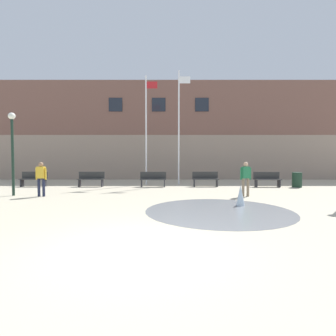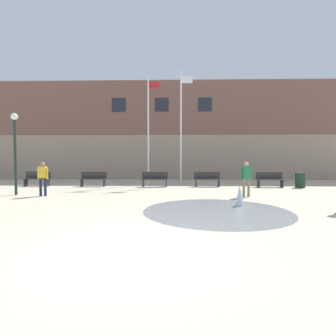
{
  "view_description": "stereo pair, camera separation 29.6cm",
  "coord_description": "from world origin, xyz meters",
  "px_view_note": "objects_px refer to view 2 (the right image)",
  "views": [
    {
      "loc": [
        0.75,
        -5.1,
        1.8
      ],
      "look_at": [
        0.74,
        7.28,
        1.3
      ],
      "focal_mm": 28.0,
      "sensor_mm": 36.0,
      "label": 1
    },
    {
      "loc": [
        1.05,
        -5.09,
        1.8
      ],
      "look_at": [
        0.74,
        7.28,
        1.3
      ],
      "focal_mm": 28.0,
      "sensor_mm": 36.0,
      "label": 2
    }
  ],
  "objects_px": {
    "park_bench_left_of_flagpoles": "(93,179)",
    "park_bench_under_left_flagpole": "(155,179)",
    "trash_can": "(300,180)",
    "adult_in_red": "(43,176)",
    "flagpole_right": "(181,124)",
    "park_bench_under_right_flagpole": "(207,179)",
    "park_bench_near_trashcan": "(270,179)",
    "flagpole_left": "(149,127)",
    "park_bench_far_left": "(37,179)",
    "adult_near_bench": "(246,176)",
    "lamp_post_left_lane": "(15,142)"
  },
  "relations": [
    {
      "from": "adult_in_red",
      "to": "flagpole_right",
      "type": "bearing_deg",
      "value": 40.75
    },
    {
      "from": "park_bench_far_left",
      "to": "park_bench_near_trashcan",
      "type": "xyz_separation_m",
      "value": [
        14.38,
        -0.23,
        0.0
      ]
    },
    {
      "from": "park_bench_under_left_flagpole",
      "to": "adult_in_red",
      "type": "bearing_deg",
      "value": -140.96
    },
    {
      "from": "park_bench_left_of_flagpoles",
      "to": "adult_in_red",
      "type": "xyz_separation_m",
      "value": [
        -1.1,
        -4.1,
        0.45
      ]
    },
    {
      "from": "lamp_post_left_lane",
      "to": "park_bench_near_trashcan",
      "type": "bearing_deg",
      "value": 15.23
    },
    {
      "from": "park_bench_left_of_flagpoles",
      "to": "park_bench_under_left_flagpole",
      "type": "xyz_separation_m",
      "value": [
        3.83,
        -0.1,
        0.0
      ]
    },
    {
      "from": "park_bench_under_right_flagpole",
      "to": "adult_near_bench",
      "type": "relative_size",
      "value": 1.01
    },
    {
      "from": "park_bench_near_trashcan",
      "to": "flagpole_right",
      "type": "bearing_deg",
      "value": 163.84
    },
    {
      "from": "park_bench_under_left_flagpole",
      "to": "adult_near_bench",
      "type": "xyz_separation_m",
      "value": [
        4.5,
        -3.98,
        0.45
      ]
    },
    {
      "from": "flagpole_right",
      "to": "lamp_post_left_lane",
      "type": "distance_m",
      "value": 9.68
    },
    {
      "from": "adult_near_bench",
      "to": "trash_can",
      "type": "xyz_separation_m",
      "value": [
        4.21,
        3.72,
        -0.48
      ]
    },
    {
      "from": "adult_in_red",
      "to": "flagpole_left",
      "type": "height_order",
      "value": "flagpole_left"
    },
    {
      "from": "park_bench_near_trashcan",
      "to": "flagpole_left",
      "type": "distance_m",
      "value": 8.35
    },
    {
      "from": "flagpole_right",
      "to": "park_bench_left_of_flagpoles",
      "type": "bearing_deg",
      "value": -166.06
    },
    {
      "from": "park_bench_under_left_flagpole",
      "to": "park_bench_near_trashcan",
      "type": "bearing_deg",
      "value": -0.58
    },
    {
      "from": "park_bench_under_right_flagpole",
      "to": "lamp_post_left_lane",
      "type": "bearing_deg",
      "value": -158.13
    },
    {
      "from": "park_bench_left_of_flagpoles",
      "to": "flagpole_right",
      "type": "xyz_separation_m",
      "value": [
        5.5,
        1.36,
        3.54
      ]
    },
    {
      "from": "park_bench_under_left_flagpole",
      "to": "flagpole_left",
      "type": "relative_size",
      "value": 0.22
    },
    {
      "from": "park_bench_far_left",
      "to": "adult_in_red",
      "type": "bearing_deg",
      "value": -59.24
    },
    {
      "from": "park_bench_near_trashcan",
      "to": "flagpole_right",
      "type": "height_order",
      "value": "flagpole_right"
    },
    {
      "from": "lamp_post_left_lane",
      "to": "park_bench_under_right_flagpole",
      "type": "bearing_deg",
      "value": 21.87
    },
    {
      "from": "park_bench_left_of_flagpoles",
      "to": "park_bench_under_left_flagpole",
      "type": "height_order",
      "value": "same"
    },
    {
      "from": "adult_near_bench",
      "to": "flagpole_left",
      "type": "relative_size",
      "value": 0.22
    },
    {
      "from": "park_bench_under_right_flagpole",
      "to": "trash_can",
      "type": "distance_m",
      "value": 5.49
    },
    {
      "from": "trash_can",
      "to": "park_bench_left_of_flagpoles",
      "type": "bearing_deg",
      "value": 178.34
    },
    {
      "from": "park_bench_near_trashcan",
      "to": "trash_can",
      "type": "bearing_deg",
      "value": -6.21
    },
    {
      "from": "park_bench_near_trashcan",
      "to": "adult_in_red",
      "type": "xyz_separation_m",
      "value": [
        -11.91,
        -3.93,
        0.45
      ]
    },
    {
      "from": "park_bench_far_left",
      "to": "park_bench_near_trashcan",
      "type": "relative_size",
      "value": 1.0
    },
    {
      "from": "park_bench_under_left_flagpole",
      "to": "adult_near_bench",
      "type": "height_order",
      "value": "adult_near_bench"
    },
    {
      "from": "flagpole_left",
      "to": "flagpole_right",
      "type": "relative_size",
      "value": 0.96
    },
    {
      "from": "adult_in_red",
      "to": "flagpole_right",
      "type": "xyz_separation_m",
      "value": [
        6.59,
        5.47,
        3.08
      ]
    },
    {
      "from": "park_bench_under_right_flagpole",
      "to": "flagpole_right",
      "type": "height_order",
      "value": "flagpole_right"
    },
    {
      "from": "flagpole_left",
      "to": "park_bench_far_left",
      "type": "bearing_deg",
      "value": -169.27
    },
    {
      "from": "park_bench_far_left",
      "to": "lamp_post_left_lane",
      "type": "distance_m",
      "value": 4.5
    },
    {
      "from": "park_bench_far_left",
      "to": "adult_in_red",
      "type": "height_order",
      "value": "adult_in_red"
    },
    {
      "from": "trash_can",
      "to": "park_bench_under_right_flagpole",
      "type": "bearing_deg",
      "value": 175.7
    },
    {
      "from": "park_bench_far_left",
      "to": "park_bench_under_left_flagpole",
      "type": "distance_m",
      "value": 7.41
    },
    {
      "from": "park_bench_left_of_flagpoles",
      "to": "park_bench_under_right_flagpole",
      "type": "height_order",
      "value": "same"
    },
    {
      "from": "park_bench_left_of_flagpoles",
      "to": "lamp_post_left_lane",
      "type": "xyz_separation_m",
      "value": [
        -2.55,
        -3.81,
        2.07
      ]
    },
    {
      "from": "park_bench_near_trashcan",
      "to": "trash_can",
      "type": "xyz_separation_m",
      "value": [
        1.73,
        -0.19,
        -0.03
      ]
    },
    {
      "from": "adult_near_bench",
      "to": "adult_in_red",
      "type": "relative_size",
      "value": 1.0
    },
    {
      "from": "park_bench_far_left",
      "to": "park_bench_near_trashcan",
      "type": "height_order",
      "value": "same"
    },
    {
      "from": "park_bench_under_right_flagpole",
      "to": "trash_can",
      "type": "relative_size",
      "value": 1.78
    },
    {
      "from": "adult_in_red",
      "to": "park_bench_under_left_flagpole",
      "type": "bearing_deg",
      "value": 40.13
    },
    {
      "from": "park_bench_near_trashcan",
      "to": "park_bench_left_of_flagpoles",
      "type": "bearing_deg",
      "value": 179.07
    },
    {
      "from": "park_bench_near_trashcan",
      "to": "adult_near_bench",
      "type": "distance_m",
      "value": 4.65
    },
    {
      "from": "trash_can",
      "to": "adult_in_red",
      "type": "bearing_deg",
      "value": -164.67
    },
    {
      "from": "park_bench_under_left_flagpole",
      "to": "trash_can",
      "type": "relative_size",
      "value": 1.78
    },
    {
      "from": "park_bench_near_trashcan",
      "to": "trash_can",
      "type": "distance_m",
      "value": 1.74
    },
    {
      "from": "adult_near_bench",
      "to": "flagpole_right",
      "type": "relative_size",
      "value": 0.21
    }
  ]
}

